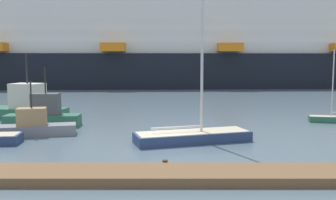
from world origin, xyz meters
The scene contains 7 objects.
ground_plane centered at (0.00, 0.00, 0.00)m, with size 600.00×600.00×0.00m, color slate.
dock_pier centered at (0.00, -5.60, 0.20)m, with size 25.40×2.57×0.49m.
sailboat_2 centered at (1.66, 1.65, 0.49)m, with size 7.43×4.05×10.81m.
fishing_boat_0 centered at (-12.01, 10.78, 1.05)m, with size 7.51×4.15×5.53m.
fishing_boat_2 centered at (-9.31, 7.21, 0.87)m, with size 5.62×1.73×4.47m.
fishing_boat_3 centered at (-8.74, 3.65, 0.65)m, with size 5.33×2.55×3.66m.
cruise_ship centered at (0.30, 49.57, 6.91)m, with size 110.52×20.62×21.45m.
Camera 1 is at (0.13, -21.20, 5.08)m, focal length 40.45 mm.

